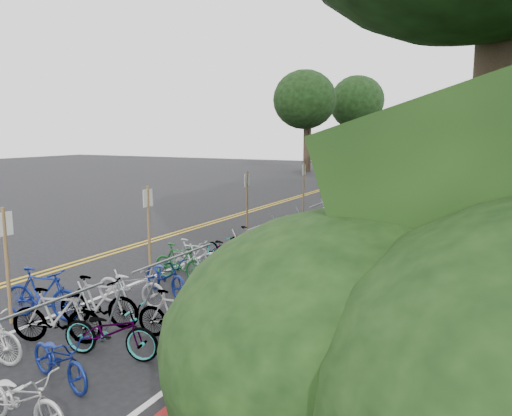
{
  "coord_description": "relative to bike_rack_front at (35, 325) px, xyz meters",
  "views": [
    {
      "loc": [
        9.78,
        -6.14,
        4.01
      ],
      "look_at": [
        1.67,
        9.68,
        1.3
      ],
      "focal_mm": 35.0,
      "sensor_mm": 36.0,
      "label": 1
    }
  ],
  "objects": [
    {
      "name": "road_markings",
      "position": [
        -2.3,
        10.92,
        -0.85
      ],
      "size": [
        7.47,
        80.0,
        0.01
      ],
      "color": "gold",
      "rests_on": "ground"
    },
    {
      "name": "bike_racks_rest",
      "position": [
        0.06,
        13.82,
        -0.0
      ],
      "size": [
        1.14,
        23.0,
        1.17
      ],
      "color": "gray",
      "rests_on": "ground"
    },
    {
      "name": "red_curb",
      "position": [
        2.76,
        12.82,
        -0.81
      ],
      "size": [
        0.25,
        28.0,
        0.1
      ],
      "primitive_type": "cube",
      "color": "maroon",
      "rests_on": "ground"
    },
    {
      "name": "bike_front",
      "position": [
        -1.96,
        1.76,
        -0.29
      ],
      "size": [
        0.89,
        1.96,
        1.14
      ],
      "primitive_type": "imported",
      "rotation": [
        0.0,
        0.0,
        1.76
      ],
      "color": "navy",
      "rests_on": "ground"
    },
    {
      "name": "bike_valet",
      "position": [
        0.04,
        3.39,
        -0.38
      ],
      "size": [
        3.39,
        14.1,
        1.09
      ],
      "color": "navy",
      "rests_on": "ground"
    },
    {
      "name": "signposts_rest",
      "position": [
        -2.34,
        14.82,
        0.57
      ],
      "size": [
        0.08,
        18.4,
        2.5
      ],
      "color": "brown",
      "rests_on": "ground"
    },
    {
      "name": "signpost_near",
      "position": [
        -2.39,
        1.29,
        0.57
      ],
      "size": [
        0.08,
        0.4,
        2.48
      ],
      "color": "brown",
      "rests_on": "ground"
    },
    {
      "name": "bike_rack_front",
      "position": [
        0.0,
        0.0,
        0.0
      ],
      "size": [
        1.14,
        3.15,
        1.16
      ],
      "color": "gray",
      "rests_on": "ground"
    }
  ]
}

